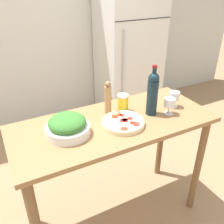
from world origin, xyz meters
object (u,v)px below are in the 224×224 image
object	(u,v)px
refrigerator	(129,49)
salad_bowl	(67,126)
wine_bottle	(153,93)
salt_canister	(123,103)
wine_glass_far	(174,97)
homemade_pizza	(123,122)
wine_glass_near	(169,103)
pepper_mill	(108,98)

from	to	relation	value
refrigerator	salad_bowl	distance (m)	2.02
wine_bottle	salt_canister	bearing A→B (deg)	140.96
wine_glass_far	salt_canister	distance (m)	0.39
homemade_pizza	salt_canister	xyz separation A→B (m)	(0.09, 0.17, 0.05)
wine_glass_near	pepper_mill	distance (m)	0.44
salt_canister	wine_glass_far	bearing A→B (deg)	-17.47
pepper_mill	wine_bottle	bearing A→B (deg)	-29.25
wine_glass_near	salad_bowl	size ratio (longest dim) A/B	0.43
salad_bowl	pepper_mill	bearing A→B (deg)	19.56
wine_glass_near	wine_bottle	bearing A→B (deg)	152.20
wine_glass_far	pepper_mill	distance (m)	0.51
wine_bottle	salt_canister	world-z (taller)	wine_bottle
wine_bottle	wine_glass_near	bearing A→B (deg)	-27.80
pepper_mill	salad_bowl	size ratio (longest dim) A/B	0.89
wine_glass_near	wine_glass_far	xyz separation A→B (m)	(0.10, 0.07, 0.00)
pepper_mill	salt_canister	size ratio (longest dim) A/B	1.90
wine_bottle	homemade_pizza	distance (m)	0.30
refrigerator	wine_glass_far	distance (m)	1.61
pepper_mill	salt_canister	bearing A→B (deg)	-11.24
salad_bowl	refrigerator	bearing A→B (deg)	48.04
salt_canister	wine_glass_near	bearing A→B (deg)	-34.76
refrigerator	wine_glass_near	world-z (taller)	refrigerator
salt_canister	pepper_mill	bearing A→B (deg)	168.76
homemade_pizza	salt_canister	distance (m)	0.20
pepper_mill	homemade_pizza	xyz separation A→B (m)	(0.02, -0.19, -0.10)
refrigerator	salt_canister	size ratio (longest dim) A/B	14.52
wine_bottle	refrigerator	bearing A→B (deg)	64.36
wine_bottle	wine_glass_far	world-z (taller)	wine_bottle
pepper_mill	refrigerator	bearing A→B (deg)	53.92
pepper_mill	salt_canister	distance (m)	0.13
wine_bottle	salt_canister	distance (m)	0.23
homemade_pizza	refrigerator	bearing A→B (deg)	57.81
pepper_mill	salad_bowl	world-z (taller)	pepper_mill
wine_glass_near	salt_canister	distance (m)	0.33
wine_glass_far	pepper_mill	size ratio (longest dim) A/B	0.49
wine_bottle	pepper_mill	bearing A→B (deg)	150.75
wine_glass_near	pepper_mill	xyz separation A→B (m)	(-0.38, 0.21, 0.04)
wine_bottle	homemade_pizza	world-z (taller)	wine_bottle
wine_bottle	wine_glass_near	size ratio (longest dim) A/B	3.00
homemade_pizza	salt_canister	bearing A→B (deg)	60.85
wine_glass_near	salad_bowl	xyz separation A→B (m)	(-0.73, 0.09, -0.02)
wine_bottle	wine_glass_far	xyz separation A→B (m)	(0.21, 0.01, -0.08)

